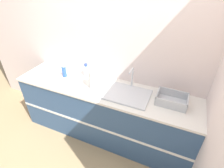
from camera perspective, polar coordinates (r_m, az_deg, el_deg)
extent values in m
plane|color=tan|center=(2.79, -5.06, -19.73)|extent=(12.00, 12.00, 0.00)
cube|color=silver|center=(2.41, 0.45, 10.91)|extent=(4.93, 0.06, 2.60)
cube|color=silver|center=(2.00, 32.48, 0.08)|extent=(0.06, 2.59, 2.60)
cube|color=#33517A|center=(2.64, -2.47, -9.49)|extent=(2.53, 0.59, 0.85)
cube|color=white|center=(2.46, -5.51, -13.70)|extent=(2.53, 0.01, 0.04)
cube|color=silver|center=(2.36, -2.73, -1.63)|extent=(2.55, 0.61, 0.03)
cube|color=silver|center=(2.23, 4.90, -3.41)|extent=(0.57, 0.41, 0.02)
cylinder|color=silver|center=(2.29, 6.65, 2.10)|extent=(0.02, 0.02, 0.27)
cylinder|color=silver|center=(2.17, 6.30, 4.29)|extent=(0.02, 0.14, 0.02)
cylinder|color=#4C4C51|center=(2.37, -5.62, -1.06)|extent=(0.10, 0.10, 0.01)
cylinder|color=white|center=(2.30, -5.80, 1.67)|extent=(0.14, 0.14, 0.26)
cube|color=#B7BABF|center=(2.22, 18.72, -5.71)|extent=(0.36, 0.25, 0.01)
cube|color=#B7BABF|center=(2.09, 18.54, -6.45)|extent=(0.36, 0.01, 0.10)
cube|color=#B7BABF|center=(2.28, 19.39, -2.81)|extent=(0.36, 0.01, 0.10)
cube|color=#B7BABF|center=(2.19, 14.58, -3.53)|extent=(0.01, 0.25, 0.10)
cube|color=#B7BABF|center=(2.19, 23.41, -5.54)|extent=(0.01, 0.25, 0.10)
cylinder|color=#2D56B7|center=(2.66, -15.34, 3.88)|extent=(0.06, 0.06, 0.16)
cylinder|color=silver|center=(2.61, -15.65, 5.73)|extent=(0.04, 0.04, 0.03)
cylinder|color=silver|center=(2.61, -8.35, 4.25)|extent=(0.08, 0.08, 0.16)
cylinder|color=#334C9E|center=(2.57, -8.53, 6.17)|extent=(0.05, 0.05, 0.04)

